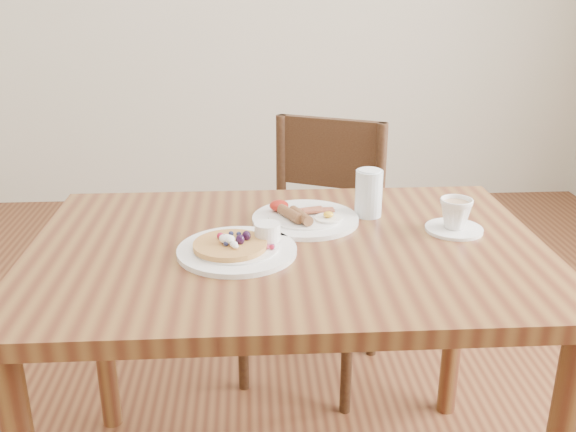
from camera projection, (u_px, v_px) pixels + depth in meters
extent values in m
cube|color=brown|center=(288.00, 252.00, 1.50)|extent=(1.20, 0.80, 0.04)
cylinder|color=brown|center=(455.00, 314.00, 1.98)|extent=(0.06, 0.06, 0.71)
cylinder|color=brown|center=(101.00, 325.00, 1.92)|extent=(0.06, 0.06, 0.71)
cube|color=#3E2816|center=(312.00, 256.00, 2.15)|extent=(0.55, 0.55, 0.04)
cylinder|color=#3E2816|center=(243.00, 333.00, 2.14)|extent=(0.04, 0.04, 0.43)
cylinder|color=#3E2816|center=(347.00, 354.00, 2.02)|extent=(0.04, 0.04, 0.43)
cylinder|color=#3E2816|center=(282.00, 287.00, 2.46)|extent=(0.04, 0.04, 0.43)
cylinder|color=#3E2816|center=(374.00, 303.00, 2.34)|extent=(0.04, 0.04, 0.43)
cylinder|color=#3E2816|center=(380.00, 186.00, 2.18)|extent=(0.04, 0.04, 0.43)
cylinder|color=#3E2816|center=(281.00, 175.00, 2.30)|extent=(0.04, 0.04, 0.43)
cube|color=#3E2816|center=(331.00, 153.00, 2.21)|extent=(0.36, 0.18, 0.24)
cylinder|color=white|center=(237.00, 251.00, 1.44)|extent=(0.27, 0.27, 0.01)
cylinder|color=white|center=(237.00, 248.00, 1.44)|extent=(0.19, 0.19, 0.01)
cylinder|color=#B22D59|center=(259.00, 244.00, 1.45)|extent=(0.07, 0.07, 0.00)
cylinder|color=#C68C47|center=(230.00, 245.00, 1.43)|extent=(0.17, 0.17, 0.01)
ellipsoid|color=white|center=(228.00, 239.00, 1.42)|extent=(0.03, 0.03, 0.02)
ellipsoid|color=white|center=(234.00, 245.00, 1.40)|extent=(0.02, 0.02, 0.01)
cylinder|color=white|center=(267.00, 232.00, 1.47)|extent=(0.06, 0.06, 0.04)
cylinder|color=#591E07|center=(267.00, 225.00, 1.46)|extent=(0.05, 0.05, 0.00)
sphere|color=black|center=(243.00, 236.00, 1.44)|extent=(0.02, 0.02, 0.02)
sphere|color=#1E234C|center=(242.00, 234.00, 1.46)|extent=(0.01, 0.01, 0.01)
sphere|color=#1E234C|center=(231.00, 232.00, 1.47)|extent=(0.01, 0.01, 0.01)
sphere|color=#B21938|center=(227.00, 236.00, 1.45)|extent=(0.02, 0.02, 0.02)
sphere|color=black|center=(223.00, 239.00, 1.43)|extent=(0.02, 0.02, 0.02)
sphere|color=#1E234C|center=(231.00, 244.00, 1.41)|extent=(0.01, 0.01, 0.01)
sphere|color=black|center=(240.00, 239.00, 1.43)|extent=(0.02, 0.02, 0.02)
sphere|color=#1E234C|center=(267.00, 252.00, 1.40)|extent=(0.01, 0.01, 0.01)
sphere|color=#B21938|center=(273.00, 245.00, 1.43)|extent=(0.01, 0.01, 0.01)
cylinder|color=white|center=(305.00, 219.00, 1.63)|extent=(0.27, 0.27, 0.01)
cylinder|color=white|center=(305.00, 217.00, 1.62)|extent=(0.19, 0.19, 0.01)
cylinder|color=brown|center=(290.00, 214.00, 1.60)|extent=(0.06, 0.10, 0.03)
cylinder|color=brown|center=(301.00, 216.00, 1.58)|extent=(0.06, 0.10, 0.03)
cube|color=maroon|center=(308.00, 210.00, 1.65)|extent=(0.08, 0.04, 0.01)
cube|color=maroon|center=(319.00, 210.00, 1.64)|extent=(0.08, 0.03, 0.01)
cylinder|color=white|center=(328.00, 218.00, 1.60)|extent=(0.07, 0.07, 0.00)
ellipsoid|color=yellow|center=(328.00, 214.00, 1.59)|extent=(0.03, 0.03, 0.01)
ellipsoid|color=#A5190F|center=(279.00, 206.00, 1.65)|extent=(0.05, 0.05, 0.03)
cylinder|color=white|center=(454.00, 229.00, 1.57)|extent=(0.14, 0.14, 0.01)
imported|color=white|center=(455.00, 213.00, 1.55)|extent=(0.11, 0.11, 0.07)
cylinder|color=tan|center=(456.00, 204.00, 1.55)|extent=(0.07, 0.07, 0.00)
cylinder|color=silver|center=(369.00, 193.00, 1.65)|extent=(0.07, 0.07, 0.12)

